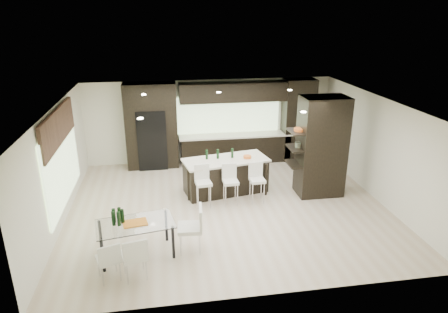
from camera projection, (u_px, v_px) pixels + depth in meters
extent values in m
plane|color=#C4B095|center=(228.00, 206.00, 10.33)|extent=(8.00, 8.00, 0.00)
cube|color=silver|center=(210.00, 121.00, 13.11)|extent=(8.00, 0.02, 2.70)
cube|color=silver|center=(58.00, 167.00, 9.27)|extent=(0.02, 7.00, 2.70)
cube|color=silver|center=(378.00, 149.00, 10.46)|extent=(0.02, 7.00, 2.70)
cube|color=white|center=(228.00, 104.00, 9.40)|extent=(8.00, 7.00, 0.02)
cube|color=#B2D199|center=(62.00, 163.00, 9.46)|extent=(0.04, 3.20, 1.90)
cube|color=#B2D199|center=(228.00, 114.00, 13.09)|extent=(3.40, 0.04, 1.20)
cube|color=brown|center=(58.00, 127.00, 9.16)|extent=(0.08, 3.00, 0.80)
cube|color=white|center=(226.00, 102.00, 9.64)|extent=(4.00, 3.00, 0.02)
cube|color=black|center=(227.00, 123.00, 12.88)|extent=(6.80, 0.68, 2.70)
cube|color=black|center=(152.00, 139.00, 12.61)|extent=(0.90, 0.68, 1.90)
cube|color=black|center=(321.00, 147.00, 10.62)|extent=(1.20, 0.80, 2.70)
cube|color=black|center=(226.00, 175.00, 11.02)|extent=(2.44, 1.40, 0.96)
cube|color=silver|center=(203.00, 190.00, 10.19)|extent=(0.43, 0.43, 0.88)
cube|color=silver|center=(231.00, 189.00, 10.31)|extent=(0.39, 0.39, 0.86)
cube|color=silver|center=(257.00, 187.00, 10.41)|extent=(0.40, 0.40, 0.86)
cube|color=black|center=(222.00, 179.00, 11.38)|extent=(1.20, 0.51, 0.46)
cube|color=white|center=(137.00, 239.00, 8.15)|extent=(1.66, 1.11, 0.74)
cube|color=silver|center=(135.00, 258.00, 7.45)|extent=(0.54, 0.54, 0.83)
cube|color=silver|center=(108.00, 262.00, 7.41)|extent=(0.52, 0.52, 0.75)
cube|color=silver|center=(190.00, 231.00, 8.28)|extent=(0.54, 0.54, 0.92)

